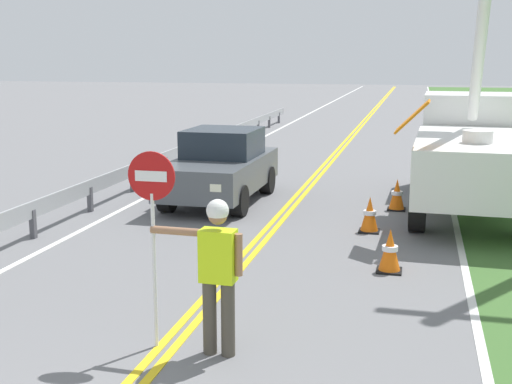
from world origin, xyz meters
name	(u,v)px	position (x,y,z in m)	size (l,w,h in m)	color
centerline_yellow_left	(333,155)	(-0.09, 20.00, 0.01)	(0.11, 110.00, 0.01)	yellow
centerline_yellow_right	(338,155)	(0.09, 20.00, 0.01)	(0.11, 110.00, 0.01)	yellow
edge_line_right	(442,158)	(3.60, 20.00, 0.01)	(0.12, 110.00, 0.01)	silver
edge_line_left	(235,151)	(-3.60, 20.00, 0.01)	(0.12, 110.00, 0.01)	silver
flagger_worker	(217,267)	(0.64, 3.76, 1.05)	(1.09, 0.25, 1.83)	#474238
stop_sign_paddle	(152,206)	(-0.13, 3.79, 1.71)	(0.56, 0.04, 2.33)	silver
utility_bucket_truck	(471,145)	(3.94, 12.52, 1.41)	(2.86, 6.88, 5.49)	white
oncoming_sedan_nearest	(221,167)	(-1.69, 11.74, 0.83)	(1.97, 4.14, 1.70)	#4C5156
traffic_cone_lead	(390,251)	(2.41, 7.31, 0.34)	(0.40, 0.40, 0.70)	orange
traffic_cone_mid	(370,215)	(1.92, 9.73, 0.34)	(0.40, 0.40, 0.70)	orange
traffic_cone_tail	(397,195)	(2.37, 11.81, 0.34)	(0.40, 0.40, 0.70)	orange
guardrail_left_shoulder	(179,153)	(-4.20, 15.76, 0.52)	(0.10, 32.00, 0.71)	#9EA0A3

